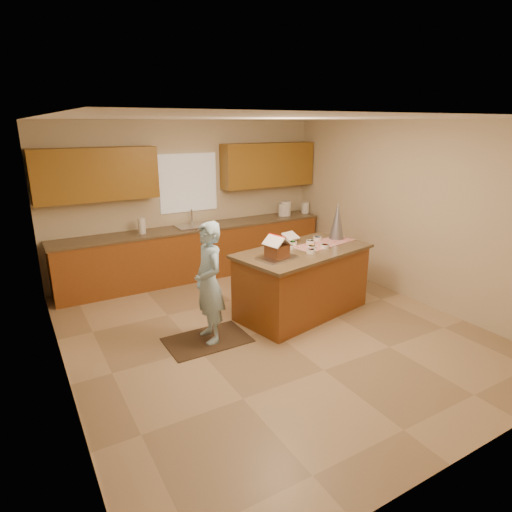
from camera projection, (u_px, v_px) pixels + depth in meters
name	position (u px, v px, depth m)	size (l,w,h in m)	color
floor	(270.00, 330.00, 5.73)	(5.50, 5.50, 0.00)	tan
ceiling	(272.00, 119.00, 4.93)	(5.50, 5.50, 0.00)	silver
wall_back	(188.00, 200.00, 7.59)	(5.50, 5.50, 0.00)	beige
wall_front	(476.00, 313.00, 3.06)	(5.50, 5.50, 0.00)	beige
wall_left	(52.00, 264.00, 4.12)	(5.50, 5.50, 0.00)	beige
wall_right	(409.00, 212.00, 6.53)	(5.50, 5.50, 0.00)	beige
stone_accent	(67.00, 302.00, 3.50)	(2.50, 2.50, 0.00)	gray
window_curtain	(188.00, 183.00, 7.48)	(1.05, 0.03, 1.00)	white
back_counter_base	(197.00, 253.00, 7.61)	(4.80, 0.60, 0.88)	brown
back_counter_top	(196.00, 228.00, 7.48)	(4.85, 0.63, 0.04)	brown
upper_cabinet_left	(96.00, 174.00, 6.53)	(1.85, 0.35, 0.80)	#9F7222
upper_cabinet_right	(268.00, 165.00, 8.03)	(1.85, 0.35, 0.80)	#9F7222
sink	(196.00, 228.00, 7.48)	(0.70, 0.45, 0.12)	silver
faucet	(192.00, 217.00, 7.58)	(0.03, 0.03, 0.28)	silver
island_base	(302.00, 283.00, 6.14)	(1.87, 0.93, 0.91)	brown
island_top	(303.00, 251.00, 6.00)	(1.95, 1.02, 0.04)	brown
table_runner	(325.00, 243.00, 6.29)	(1.04, 0.37, 0.01)	#A20F0B
baking_tray	(277.00, 258.00, 5.59)	(0.48, 0.35, 0.03)	silver
cookbook	(291.00, 236.00, 6.34)	(0.23, 0.02, 0.19)	white
tinsel_tree	(337.00, 221.00, 6.46)	(0.23, 0.23, 0.57)	#A8A8B4
rug	(207.00, 340.00, 5.45)	(1.04, 0.68, 0.01)	black
boy	(209.00, 283.00, 5.24)	(0.56, 0.37, 1.53)	#A1CCE5
canister_a	(283.00, 210.00, 8.32)	(0.17, 0.17, 0.24)	white
canister_b	(286.00, 208.00, 8.34)	(0.19, 0.19, 0.28)	white
canister_c	(305.00, 208.00, 8.58)	(0.15, 0.15, 0.22)	white
paper_towel	(142.00, 226.00, 6.98)	(0.12, 0.12, 0.26)	white
gingerbread_house	(277.00, 249.00, 5.55)	(0.34, 0.34, 0.29)	brown
candy_bowls	(304.00, 245.00, 6.09)	(0.92, 0.60, 0.06)	silver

